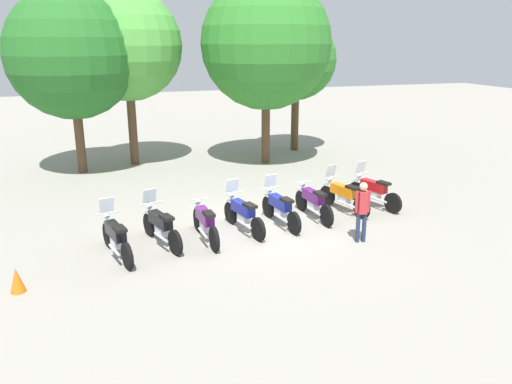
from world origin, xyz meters
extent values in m
plane|color=gray|center=(0.00, 0.00, 0.00)|extent=(80.00, 80.00, 0.00)
cylinder|color=black|center=(-4.20, -0.13, 0.32)|extent=(0.25, 0.65, 0.64)
cylinder|color=black|center=(-3.82, -1.64, 0.32)|extent=(0.25, 0.65, 0.64)
cube|color=silver|center=(-4.20, -0.13, 0.66)|extent=(0.20, 0.38, 0.04)
cube|color=black|center=(-4.02, -0.84, 0.67)|extent=(0.48, 0.98, 0.30)
cube|color=silver|center=(-4.01, -0.89, 0.40)|extent=(0.31, 0.44, 0.24)
cube|color=black|center=(-3.93, -1.23, 0.86)|extent=(0.34, 0.48, 0.08)
cylinder|color=silver|center=(-4.18, -0.22, 0.64)|extent=(0.10, 0.23, 0.64)
cylinder|color=silver|center=(-4.16, -0.31, 0.97)|extent=(0.61, 0.18, 0.04)
sphere|color=silver|center=(-4.19, -0.18, 0.85)|extent=(0.19, 0.19, 0.16)
cylinder|color=silver|center=(-4.09, -1.22, 0.34)|extent=(0.24, 0.70, 0.07)
cube|color=silver|center=(-4.17, -0.25, 1.17)|extent=(0.38, 0.22, 0.39)
cylinder|color=black|center=(-3.10, 0.31, 0.32)|extent=(0.29, 0.64, 0.64)
cylinder|color=black|center=(-2.63, -1.17, 0.32)|extent=(0.29, 0.64, 0.64)
cube|color=silver|center=(-3.10, 0.31, 0.66)|extent=(0.22, 0.38, 0.04)
cube|color=black|center=(-2.88, -0.38, 0.67)|extent=(0.53, 0.98, 0.30)
cube|color=silver|center=(-2.87, -0.43, 0.40)|extent=(0.33, 0.45, 0.24)
cube|color=black|center=(-2.76, -0.76, 0.86)|extent=(0.36, 0.49, 0.08)
cylinder|color=silver|center=(-3.07, 0.22, 0.64)|extent=(0.12, 0.23, 0.64)
cylinder|color=silver|center=(-3.04, 0.14, 0.97)|extent=(0.60, 0.22, 0.04)
sphere|color=silver|center=(-3.08, 0.26, 0.85)|extent=(0.20, 0.20, 0.16)
cylinder|color=silver|center=(-2.93, -0.76, 0.34)|extent=(0.28, 0.69, 0.07)
cube|color=silver|center=(-3.06, 0.19, 1.17)|extent=(0.38, 0.23, 0.39)
cylinder|color=black|center=(-1.77, 0.29, 0.32)|extent=(0.14, 0.65, 0.64)
cylinder|color=black|center=(-1.67, -1.25, 0.32)|extent=(0.14, 0.65, 0.64)
cube|color=silver|center=(-1.77, 0.29, 0.66)|extent=(0.14, 0.37, 0.04)
cube|color=#59196B|center=(-1.72, -0.43, 0.67)|extent=(0.32, 0.97, 0.30)
cube|color=silver|center=(-1.72, -0.48, 0.40)|extent=(0.25, 0.41, 0.24)
cube|color=black|center=(-1.70, -0.83, 0.86)|extent=(0.27, 0.46, 0.08)
cylinder|color=silver|center=(-1.76, 0.20, 0.64)|extent=(0.07, 0.23, 0.64)
cylinder|color=silver|center=(-1.76, 0.11, 0.97)|extent=(0.62, 0.08, 0.04)
sphere|color=silver|center=(-1.77, 0.24, 0.85)|extent=(0.17, 0.17, 0.16)
cylinder|color=silver|center=(-1.86, -0.79, 0.34)|extent=(0.12, 0.70, 0.07)
cylinder|color=black|center=(-0.74, 0.59, 0.32)|extent=(0.24, 0.65, 0.64)
cylinder|color=black|center=(-0.40, -0.93, 0.32)|extent=(0.24, 0.65, 0.64)
cube|color=silver|center=(-0.74, 0.59, 0.66)|extent=(0.20, 0.38, 0.04)
cube|color=navy|center=(-0.58, -0.12, 0.67)|extent=(0.46, 0.98, 0.30)
cube|color=silver|center=(-0.57, -0.17, 0.40)|extent=(0.30, 0.44, 0.24)
cube|color=black|center=(-0.50, -0.51, 0.86)|extent=(0.33, 0.48, 0.08)
cylinder|color=silver|center=(-0.72, 0.50, 0.64)|extent=(0.10, 0.23, 0.64)
cylinder|color=silver|center=(-0.70, 0.41, 0.97)|extent=(0.61, 0.17, 0.04)
sphere|color=silver|center=(-0.73, 0.54, 0.85)|extent=(0.19, 0.19, 0.16)
cylinder|color=silver|center=(-0.66, -0.50, 0.34)|extent=(0.22, 0.70, 0.07)
cube|color=silver|center=(-0.72, 0.47, 1.17)|extent=(0.38, 0.21, 0.39)
cylinder|color=black|center=(0.47, 0.75, 0.32)|extent=(0.19, 0.65, 0.64)
cylinder|color=black|center=(0.68, -0.79, 0.32)|extent=(0.19, 0.65, 0.64)
cube|color=silver|center=(0.47, 0.75, 0.66)|extent=(0.17, 0.37, 0.04)
cube|color=navy|center=(0.57, 0.03, 0.67)|extent=(0.39, 0.98, 0.30)
cube|color=silver|center=(0.57, -0.02, 0.40)|extent=(0.27, 0.43, 0.24)
cube|color=black|center=(0.62, -0.37, 0.86)|extent=(0.30, 0.47, 0.08)
cylinder|color=silver|center=(0.48, 0.66, 0.64)|extent=(0.08, 0.23, 0.64)
cylinder|color=silver|center=(0.49, 0.57, 0.97)|extent=(0.62, 0.12, 0.04)
sphere|color=silver|center=(0.48, 0.70, 0.85)|extent=(0.18, 0.18, 0.16)
cylinder|color=silver|center=(0.46, -0.34, 0.34)|extent=(0.16, 0.70, 0.07)
cube|color=silver|center=(0.48, 0.63, 1.17)|extent=(0.37, 0.18, 0.39)
cylinder|color=black|center=(1.66, 1.02, 0.32)|extent=(0.15, 0.65, 0.64)
cylinder|color=black|center=(1.78, -0.52, 0.32)|extent=(0.15, 0.65, 0.64)
cube|color=silver|center=(1.66, 1.02, 0.66)|extent=(0.15, 0.37, 0.04)
cube|color=#59196B|center=(1.72, 0.30, 0.67)|extent=(0.34, 0.97, 0.30)
cube|color=silver|center=(1.72, 0.25, 0.40)|extent=(0.25, 0.42, 0.24)
cube|color=black|center=(1.75, -0.10, 0.86)|extent=(0.27, 0.46, 0.08)
cylinder|color=silver|center=(1.66, 0.93, 0.64)|extent=(0.07, 0.23, 0.64)
cylinder|color=silver|center=(1.67, 0.84, 0.97)|extent=(0.62, 0.09, 0.04)
sphere|color=silver|center=(1.66, 0.97, 0.85)|extent=(0.17, 0.17, 0.16)
cylinder|color=silver|center=(1.58, -0.06, 0.34)|extent=(0.13, 0.70, 0.07)
cylinder|color=black|center=(2.67, 1.27, 0.32)|extent=(0.26, 0.64, 0.64)
cylinder|color=black|center=(3.06, -0.23, 0.32)|extent=(0.26, 0.64, 0.64)
cube|color=silver|center=(2.67, 1.27, 0.66)|extent=(0.21, 0.38, 0.04)
cube|color=orange|center=(2.85, 0.57, 0.67)|extent=(0.50, 0.98, 0.30)
cube|color=silver|center=(2.87, 0.52, 0.40)|extent=(0.32, 0.44, 0.24)
cube|color=black|center=(2.96, 0.18, 0.86)|extent=(0.35, 0.49, 0.08)
cylinder|color=silver|center=(2.69, 1.18, 0.64)|extent=(0.11, 0.23, 0.64)
cylinder|color=silver|center=(2.71, 1.09, 0.97)|extent=(0.61, 0.19, 0.04)
sphere|color=silver|center=(2.68, 1.22, 0.85)|extent=(0.20, 0.20, 0.16)
cylinder|color=silver|center=(2.79, 0.19, 0.34)|extent=(0.25, 0.69, 0.07)
cube|color=silver|center=(2.70, 1.15, 1.17)|extent=(0.38, 0.22, 0.39)
cylinder|color=black|center=(3.80, 1.40, 0.32)|extent=(0.27, 0.64, 0.64)
cylinder|color=black|center=(4.22, -0.09, 0.32)|extent=(0.27, 0.64, 0.64)
cube|color=silver|center=(3.80, 1.40, 0.66)|extent=(0.21, 0.38, 0.04)
cube|color=red|center=(4.00, 0.70, 0.67)|extent=(0.51, 0.98, 0.30)
cube|color=silver|center=(4.01, 0.65, 0.40)|extent=(0.32, 0.45, 0.24)
cube|color=black|center=(4.11, 0.32, 0.86)|extent=(0.35, 0.49, 0.08)
cylinder|color=silver|center=(3.82, 1.31, 0.64)|extent=(0.11, 0.23, 0.64)
cylinder|color=silver|center=(3.85, 1.23, 0.97)|extent=(0.61, 0.21, 0.04)
sphere|color=silver|center=(3.81, 1.35, 0.85)|extent=(0.20, 0.20, 0.16)
cylinder|color=silver|center=(3.94, 0.32, 0.34)|extent=(0.26, 0.69, 0.07)
cube|color=silver|center=(3.83, 1.28, 1.17)|extent=(0.38, 0.23, 0.39)
cylinder|color=#232D4C|center=(2.06, -1.82, 0.40)|extent=(0.13, 0.13, 0.79)
cylinder|color=#232D4C|center=(2.23, -1.85, 0.40)|extent=(0.13, 0.13, 0.79)
cube|color=#B22D33|center=(2.14, -1.83, 1.09)|extent=(0.25, 0.23, 0.59)
cylinder|color=#B22D33|center=(1.99, -1.81, 1.10)|extent=(0.09, 0.09, 0.56)
cylinder|color=#B22D33|center=(2.30, -1.86, 1.10)|extent=(0.09, 0.09, 0.56)
sphere|color=#DBAD89|center=(2.14, -1.83, 1.52)|extent=(0.25, 0.25, 0.21)
cylinder|color=brown|center=(-4.88, 8.16, 1.44)|extent=(0.36, 0.36, 2.87)
sphere|color=#236623|center=(-4.88, 8.16, 4.58)|extent=(4.88, 4.88, 4.88)
cylinder|color=brown|center=(-2.75, 8.94, 1.67)|extent=(0.36, 0.36, 3.35)
sphere|color=#4C9E3D|center=(-2.75, 8.94, 4.91)|extent=(4.46, 4.46, 4.46)
cylinder|color=brown|center=(2.67, 7.41, 1.55)|extent=(0.36, 0.36, 3.10)
sphere|color=#2D7A28|center=(2.67, 7.41, 4.96)|extent=(5.34, 5.34, 5.34)
cylinder|color=brown|center=(4.85, 9.48, 1.48)|extent=(0.36, 0.36, 2.96)
sphere|color=#2D7A28|center=(4.85, 9.48, 4.25)|extent=(3.69, 3.69, 3.69)
cone|color=orange|center=(-6.12, -2.07, 0.28)|extent=(0.32, 0.32, 0.55)
camera|label=1|loc=(-4.28, -12.74, 5.11)|focal=35.31mm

